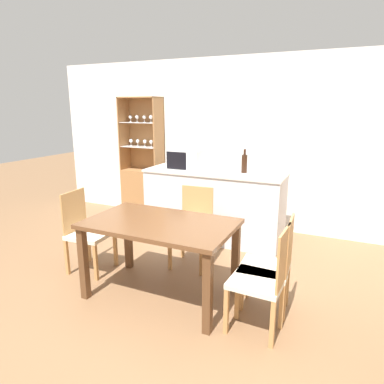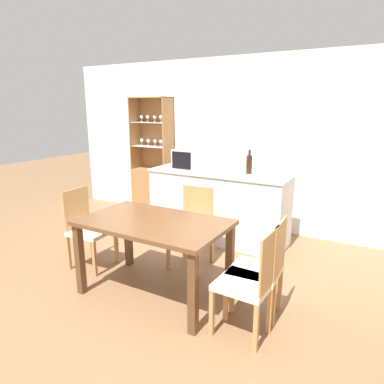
# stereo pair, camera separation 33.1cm
# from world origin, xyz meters

# --- Properties ---
(ground_plane) EXTENTS (18.00, 18.00, 0.00)m
(ground_plane) POSITION_xyz_m (0.00, 0.00, 0.00)
(ground_plane) COLOR brown
(wall_back) EXTENTS (6.80, 0.06, 2.55)m
(wall_back) POSITION_xyz_m (0.00, 2.63, 1.27)
(wall_back) COLOR white
(wall_back) RESTS_ON ground_plane
(kitchen_counter) EXTENTS (1.94, 0.64, 0.97)m
(kitchen_counter) POSITION_xyz_m (-0.22, 1.89, 0.49)
(kitchen_counter) COLOR silver
(kitchen_counter) RESTS_ON ground_plane
(display_cabinet) EXTENTS (0.70, 0.34, 1.98)m
(display_cabinet) POSITION_xyz_m (-1.74, 2.44, 0.58)
(display_cabinet) COLOR #A37042
(display_cabinet) RESTS_ON ground_plane
(dining_table) EXTENTS (1.41, 0.85, 0.77)m
(dining_table) POSITION_xyz_m (-0.14, 0.26, 0.66)
(dining_table) COLOR brown
(dining_table) RESTS_ON ground_plane
(dining_chair_side_right_near) EXTENTS (0.44, 0.44, 0.92)m
(dining_chair_side_right_near) POSITION_xyz_m (0.90, 0.13, 0.46)
(dining_chair_side_right_near) COLOR beige
(dining_chair_side_right_near) RESTS_ON ground_plane
(dining_chair_side_left_far) EXTENTS (0.45, 0.45, 0.92)m
(dining_chair_side_left_far) POSITION_xyz_m (-1.17, 0.38, 0.46)
(dining_chair_side_left_far) COLOR beige
(dining_chair_side_left_far) RESTS_ON ground_plane
(dining_chair_side_right_far) EXTENTS (0.44, 0.44, 0.92)m
(dining_chair_side_right_far) POSITION_xyz_m (0.90, 0.39, 0.46)
(dining_chair_side_right_far) COLOR beige
(dining_chair_side_right_far) RESTS_ON ground_plane
(dining_chair_head_far) EXTENTS (0.45, 0.45, 0.92)m
(dining_chair_head_far) POSITION_xyz_m (-0.14, 1.01, 0.46)
(dining_chair_head_far) COLOR beige
(dining_chair_head_far) RESTS_ON ground_plane
(microwave) EXTENTS (0.47, 0.33, 0.28)m
(microwave) POSITION_xyz_m (-0.65, 1.87, 1.11)
(microwave) COLOR silver
(microwave) RESTS_ON kitchen_counter
(wine_bottle) EXTENTS (0.08, 0.08, 0.32)m
(wine_bottle) POSITION_xyz_m (0.18, 1.96, 1.10)
(wine_bottle) COLOR black
(wine_bottle) RESTS_ON kitchen_counter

